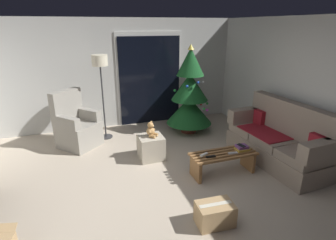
% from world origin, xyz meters
% --- Properties ---
extents(ground_plane, '(7.00, 7.00, 0.00)m').
position_xyz_m(ground_plane, '(0.00, 0.00, 0.00)').
color(ground_plane, '#B2A38E').
extents(wall_back, '(5.72, 0.12, 2.50)m').
position_xyz_m(wall_back, '(0.00, 3.06, 1.25)').
color(wall_back, beige).
rests_on(wall_back, ground).
extents(wall_right, '(0.12, 6.00, 2.50)m').
position_xyz_m(wall_right, '(2.86, 0.00, 1.25)').
color(wall_right, beige).
rests_on(wall_right, ground).
extents(patio_door_frame, '(1.60, 0.02, 2.20)m').
position_xyz_m(patio_door_frame, '(0.73, 2.99, 1.10)').
color(patio_door_frame, silver).
rests_on(patio_door_frame, ground).
extents(patio_door_glass, '(1.50, 0.02, 2.10)m').
position_xyz_m(patio_door_glass, '(0.73, 2.97, 1.05)').
color(patio_door_glass, black).
rests_on(patio_door_glass, ground).
extents(couch, '(0.88, 1.98, 1.08)m').
position_xyz_m(couch, '(2.32, 0.21, 0.40)').
color(couch, gray).
rests_on(couch, ground).
extents(coffee_table, '(1.10, 0.40, 0.38)m').
position_xyz_m(coffee_table, '(1.17, 0.15, 0.25)').
color(coffee_table, olive).
rests_on(coffee_table, ground).
extents(remote_white, '(0.16, 0.10, 0.02)m').
position_xyz_m(remote_white, '(0.83, 0.18, 0.39)').
color(remote_white, silver).
rests_on(remote_white, coffee_table).
extents(remote_silver, '(0.16, 0.06, 0.02)m').
position_xyz_m(remote_silver, '(1.29, 0.07, 0.39)').
color(remote_silver, '#ADADB2').
rests_on(remote_silver, coffee_table).
extents(remote_black, '(0.16, 0.06, 0.02)m').
position_xyz_m(remote_black, '(0.90, 0.08, 0.39)').
color(remote_black, black).
rests_on(remote_black, coffee_table).
extents(book_stack, '(0.22, 0.19, 0.07)m').
position_xyz_m(book_stack, '(1.52, 0.15, 0.41)').
color(book_stack, '#B79333').
rests_on(book_stack, coffee_table).
extents(cell_phone, '(0.10, 0.16, 0.01)m').
position_xyz_m(cell_phone, '(1.50, 0.16, 0.45)').
color(cell_phone, black).
rests_on(cell_phone, book_stack).
extents(christmas_tree, '(1.03, 1.03, 1.97)m').
position_xyz_m(christmas_tree, '(1.38, 2.04, 0.87)').
color(christmas_tree, '#4C1E19').
rests_on(christmas_tree, ground).
extents(armchair, '(0.97, 0.97, 1.13)m').
position_xyz_m(armchair, '(-1.07, 2.10, 0.40)').
color(armchair, gray).
rests_on(armchair, ground).
extents(floor_lamp, '(0.32, 0.32, 1.78)m').
position_xyz_m(floor_lamp, '(-0.48, 2.32, 1.51)').
color(floor_lamp, '#2D2D30').
rests_on(floor_lamp, ground).
extents(ottoman, '(0.44, 0.44, 0.44)m').
position_xyz_m(ottoman, '(0.19, 1.06, 0.22)').
color(ottoman, '#B2A893').
rests_on(ottoman, ground).
extents(teddy_bear_honey, '(0.21, 0.21, 0.29)m').
position_xyz_m(teddy_bear_honey, '(0.20, 1.05, 0.56)').
color(teddy_bear_honey, tan).
rests_on(teddy_bear_honey, ottoman).
extents(cardboard_box_taped_mid_floor, '(0.47, 0.33, 0.29)m').
position_xyz_m(cardboard_box_taped_mid_floor, '(0.46, -0.88, 0.14)').
color(cardboard_box_taped_mid_floor, tan).
rests_on(cardboard_box_taped_mid_floor, ground).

